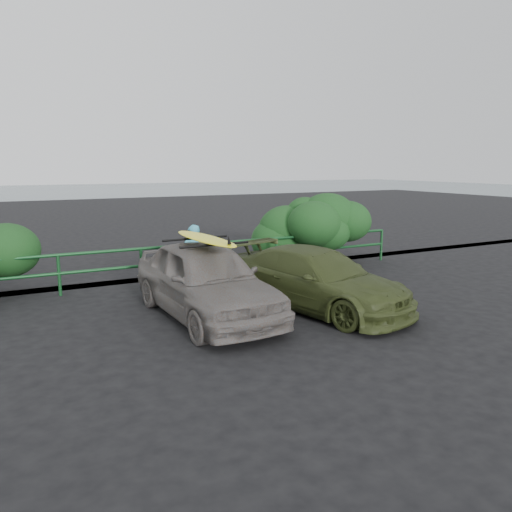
{
  "coord_description": "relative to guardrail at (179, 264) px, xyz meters",
  "views": [
    {
      "loc": [
        -4.13,
        -7.59,
        3.15
      ],
      "look_at": [
        0.75,
        1.91,
        1.17
      ],
      "focal_mm": 35.0,
      "sensor_mm": 36.0,
      "label": 1
    }
  ],
  "objects": [
    {
      "name": "guardrail",
      "position": [
        0.0,
        0.0,
        0.0
      ],
      "size": [
        14.0,
        0.08,
        1.04
      ],
      "primitive_type": null,
      "color": "#12401C",
      "rests_on": "ground"
    },
    {
      "name": "roof_rack",
      "position": [
        -0.46,
        -3.15,
        1.07
      ],
      "size": [
        1.51,
        1.09,
        0.05
      ],
      "primitive_type": null,
      "rotation": [
        0.0,
        0.0,
        0.04
      ],
      "color": "black",
      "rests_on": "sedan"
    },
    {
      "name": "surfboard",
      "position": [
        -0.46,
        -3.15,
        1.13
      ],
      "size": [
        0.67,
        2.68,
        0.08
      ],
      "primitive_type": "ellipsoid",
      "rotation": [
        0.0,
        0.0,
        0.04
      ],
      "color": "yellow",
      "rests_on": "roof_rack"
    },
    {
      "name": "man",
      "position": [
        0.19,
        -0.65,
        0.3
      ],
      "size": [
        0.6,
        0.39,
        1.63
      ],
      "primitive_type": "imported",
      "rotation": [
        0.0,
        0.0,
        3.14
      ],
      "color": "teal",
      "rests_on": "ground"
    },
    {
      "name": "shrub_right",
      "position": [
        5.0,
        0.5,
        0.49
      ],
      "size": [
        3.2,
        2.4,
        2.01
      ],
      "primitive_type": null,
      "color": "#184118",
      "rests_on": "ground"
    },
    {
      "name": "sedan",
      "position": [
        -0.46,
        -3.15,
        0.26
      ],
      "size": [
        2.04,
        4.66,
        1.56
      ],
      "primitive_type": "imported",
      "rotation": [
        0.0,
        0.0,
        0.04
      ],
      "color": "#625C58",
      "rests_on": "ground"
    },
    {
      "name": "ocean",
      "position": [
        0.0,
        55.0,
        -0.52
      ],
      "size": [
        200.0,
        200.0,
        0.0
      ],
      "primitive_type": "plane",
      "color": "slate",
      "rests_on": "ground"
    },
    {
      "name": "ground",
      "position": [
        0.0,
        -5.0,
        -0.52
      ],
      "size": [
        80.0,
        80.0,
        0.0
      ],
      "primitive_type": "plane",
      "color": "black"
    },
    {
      "name": "olive_vehicle",
      "position": [
        1.91,
        -3.72,
        0.14
      ],
      "size": [
        3.0,
        4.88,
        1.32
      ],
      "primitive_type": "imported",
      "rotation": [
        0.0,
        0.0,
        0.27
      ],
      "color": "#36411C",
      "rests_on": "ground"
    }
  ]
}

